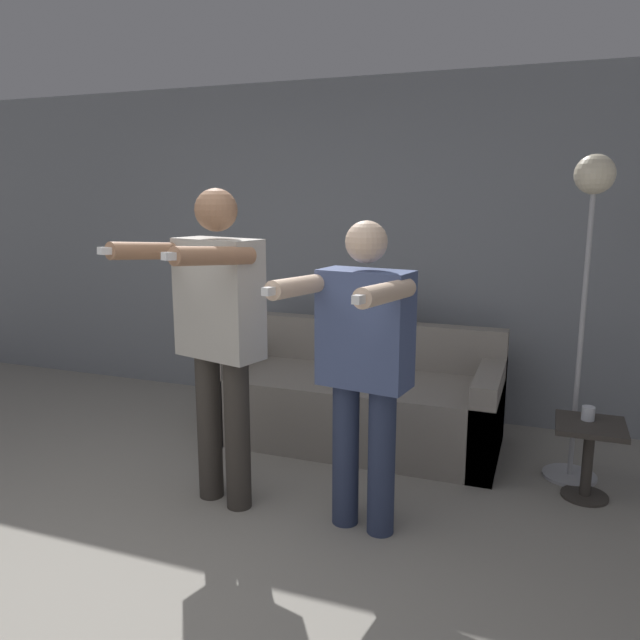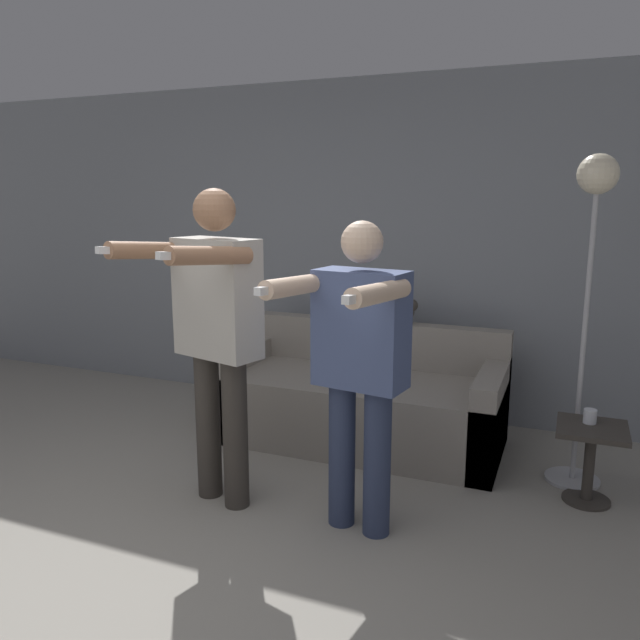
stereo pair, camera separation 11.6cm
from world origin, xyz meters
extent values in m
plane|color=gray|center=(0.00, 0.00, 0.00)|extent=(16.00, 16.00, 0.00)
cube|color=gray|center=(0.00, 2.91, 1.30)|extent=(10.00, 0.05, 2.60)
cube|color=gray|center=(0.39, 2.16, 0.24)|extent=(1.97, 0.87, 0.48)
cube|color=gray|center=(0.39, 2.53, 0.64)|extent=(1.97, 0.14, 0.33)
cube|color=gray|center=(-0.51, 2.16, 0.31)|extent=(0.16, 0.87, 0.62)
cube|color=gray|center=(1.30, 2.16, 0.31)|extent=(0.16, 0.87, 0.62)
cylinder|color=#38332D|center=(-0.15, 1.08, 0.43)|extent=(0.14, 0.14, 0.86)
cylinder|color=#38332D|center=(0.06, 1.03, 0.43)|extent=(0.14, 0.14, 0.86)
cube|color=#B7B2A8|center=(-0.04, 1.05, 1.18)|extent=(0.53, 0.34, 0.64)
sphere|color=#9E7051|center=(-0.04, 1.05, 1.64)|extent=(0.23, 0.23, 0.23)
cylinder|color=#9E7051|center=(-0.33, 0.87, 1.44)|extent=(0.22, 0.51, 0.13)
cube|color=white|center=(-0.40, 0.63, 1.46)|extent=(0.07, 0.13, 0.04)
cylinder|color=#9E7051|center=(0.11, 0.75, 1.44)|extent=(0.22, 0.51, 0.13)
cube|color=white|center=(0.05, 0.51, 1.46)|extent=(0.07, 0.13, 0.04)
cylinder|color=#2D3856|center=(0.67, 1.07, 0.39)|extent=(0.14, 0.14, 0.78)
cylinder|color=#2D3856|center=(0.88, 1.04, 0.39)|extent=(0.14, 0.14, 0.78)
cube|color=#475684|center=(0.78, 1.05, 1.07)|extent=(0.48, 0.29, 0.58)
sphere|color=beige|center=(0.78, 1.05, 1.50)|extent=(0.21, 0.21, 0.21)
cylinder|color=beige|center=(0.52, 0.84, 1.30)|extent=(0.17, 0.51, 0.11)
cube|color=white|center=(0.49, 0.59, 1.31)|extent=(0.05, 0.13, 0.04)
cylinder|color=beige|center=(0.95, 0.77, 1.30)|extent=(0.17, 0.51, 0.11)
cube|color=white|center=(0.91, 0.53, 1.31)|extent=(0.05, 0.13, 0.04)
ellipsoid|color=#3D3833|center=(0.54, 2.53, 0.89)|extent=(0.30, 0.12, 0.17)
sphere|color=#3D3833|center=(0.67, 2.53, 0.94)|extent=(0.09, 0.09, 0.09)
ellipsoid|color=#3D3833|center=(0.38, 2.54, 0.83)|extent=(0.16, 0.04, 0.04)
cone|color=#3D3833|center=(0.65, 2.51, 0.98)|extent=(0.03, 0.03, 0.03)
cone|color=#3D3833|center=(0.65, 2.54, 0.98)|extent=(0.03, 0.03, 0.03)
cylinder|color=#B2B2B7|center=(1.81, 2.07, 0.01)|extent=(0.32, 0.32, 0.02)
cylinder|color=#B2B2B7|center=(1.81, 2.07, 0.88)|extent=(0.03, 0.03, 1.77)
sphere|color=#F4E5C1|center=(1.81, 2.07, 1.84)|extent=(0.23, 0.23, 0.23)
cylinder|color=#38332D|center=(1.89, 1.82, 0.01)|extent=(0.26, 0.26, 0.02)
cylinder|color=#38332D|center=(1.89, 1.82, 0.21)|extent=(0.06, 0.06, 0.42)
cube|color=#38332D|center=(1.89, 1.82, 0.44)|extent=(0.38, 0.38, 0.03)
cylinder|color=silver|center=(1.88, 1.87, 0.49)|extent=(0.07, 0.07, 0.08)
camera|label=1|loc=(1.62, -1.85, 1.72)|focal=35.00mm
camera|label=2|loc=(1.73, -1.81, 1.72)|focal=35.00mm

